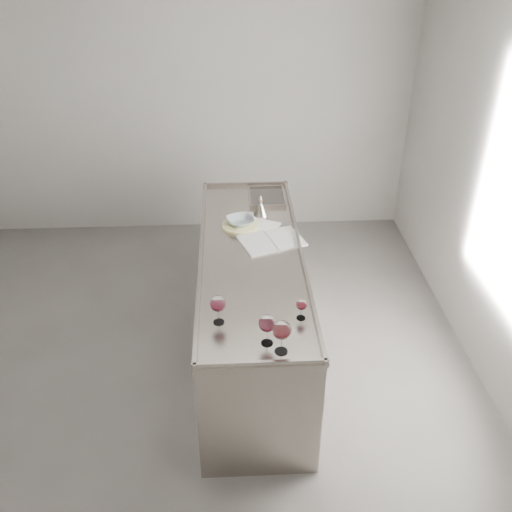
{
  "coord_description": "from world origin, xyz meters",
  "views": [
    {
      "loc": [
        0.35,
        -3.26,
        3.13
      ],
      "look_at": [
        0.53,
        0.14,
        1.02
      ],
      "focal_mm": 40.0,
      "sensor_mm": 36.0,
      "label": 1
    }
  ],
  "objects_px": {
    "wine_glass_middle": "(267,324)",
    "wine_glass_right": "(282,331)",
    "wine_glass_left": "(218,304)",
    "ceramic_bowl": "(240,221)",
    "notebook": "(272,241)",
    "counter": "(251,305)",
    "wine_funnel": "(261,209)",
    "wine_glass_small": "(301,305)"
  },
  "relations": [
    {
      "from": "wine_glass_small",
      "to": "ceramic_bowl",
      "type": "bearing_deg",
      "value": 105.87
    },
    {
      "from": "wine_glass_left",
      "to": "wine_glass_middle",
      "type": "bearing_deg",
      "value": -36.58
    },
    {
      "from": "counter",
      "to": "wine_glass_middle",
      "type": "distance_m",
      "value": 1.18
    },
    {
      "from": "wine_glass_middle",
      "to": "wine_glass_small",
      "type": "relative_size",
      "value": 1.43
    },
    {
      "from": "wine_glass_right",
      "to": "wine_glass_middle",
      "type": "bearing_deg",
      "value": 134.99
    },
    {
      "from": "wine_glass_middle",
      "to": "notebook",
      "type": "height_order",
      "value": "wine_glass_middle"
    },
    {
      "from": "counter",
      "to": "wine_glass_small",
      "type": "xyz_separation_m",
      "value": [
        0.27,
        -0.78,
        0.57
      ]
    },
    {
      "from": "wine_glass_middle",
      "to": "wine_funnel",
      "type": "distance_m",
      "value": 1.61
    },
    {
      "from": "wine_glass_middle",
      "to": "wine_glass_right",
      "type": "height_order",
      "value": "wine_glass_right"
    },
    {
      "from": "wine_glass_middle",
      "to": "wine_glass_right",
      "type": "xyz_separation_m",
      "value": [
        0.08,
        -0.08,
        0.01
      ]
    },
    {
      "from": "wine_glass_middle",
      "to": "wine_funnel",
      "type": "height_order",
      "value": "wine_glass_middle"
    },
    {
      "from": "counter",
      "to": "wine_glass_middle",
      "type": "relative_size",
      "value": 12.06
    },
    {
      "from": "wine_glass_small",
      "to": "wine_funnel",
      "type": "bearing_deg",
      "value": 97.04
    },
    {
      "from": "wine_glass_left",
      "to": "wine_glass_small",
      "type": "bearing_deg",
      "value": 1.91
    },
    {
      "from": "wine_glass_small",
      "to": "wine_glass_right",
      "type": "bearing_deg",
      "value": -116.26
    },
    {
      "from": "ceramic_bowl",
      "to": "wine_funnel",
      "type": "xyz_separation_m",
      "value": [
        0.17,
        0.18,
        0.01
      ]
    },
    {
      "from": "wine_glass_left",
      "to": "wine_glass_right",
      "type": "xyz_separation_m",
      "value": [
        0.36,
        -0.29,
        0.01
      ]
    },
    {
      "from": "wine_glass_small",
      "to": "wine_funnel",
      "type": "xyz_separation_m",
      "value": [
        -0.17,
        1.38,
        -0.04
      ]
    },
    {
      "from": "counter",
      "to": "notebook",
      "type": "height_order",
      "value": "counter"
    },
    {
      "from": "counter",
      "to": "wine_glass_middle",
      "type": "height_order",
      "value": "wine_glass_middle"
    },
    {
      "from": "wine_glass_middle",
      "to": "wine_glass_right",
      "type": "bearing_deg",
      "value": -45.01
    },
    {
      "from": "wine_glass_left",
      "to": "ceramic_bowl",
      "type": "bearing_deg",
      "value": 82.17
    },
    {
      "from": "ceramic_bowl",
      "to": "wine_glass_left",
      "type": "bearing_deg",
      "value": -97.83
    },
    {
      "from": "wine_glass_middle",
      "to": "wine_glass_small",
      "type": "bearing_deg",
      "value": 45.15
    },
    {
      "from": "notebook",
      "to": "wine_glass_small",
      "type": "bearing_deg",
      "value": -101.9
    },
    {
      "from": "wine_glass_left",
      "to": "ceramic_bowl",
      "type": "height_order",
      "value": "wine_glass_left"
    },
    {
      "from": "notebook",
      "to": "wine_funnel",
      "type": "xyz_separation_m",
      "value": [
        -0.06,
        0.44,
        0.05
      ]
    },
    {
      "from": "notebook",
      "to": "ceramic_bowl",
      "type": "relative_size",
      "value": 2.53
    },
    {
      "from": "wine_glass_small",
      "to": "notebook",
      "type": "xyz_separation_m",
      "value": [
        -0.11,
        0.95,
        -0.09
      ]
    },
    {
      "from": "wine_glass_right",
      "to": "wine_funnel",
      "type": "height_order",
      "value": "wine_glass_right"
    },
    {
      "from": "wine_glass_left",
      "to": "wine_glass_small",
      "type": "height_order",
      "value": "wine_glass_left"
    },
    {
      "from": "wine_glass_middle",
      "to": "notebook",
      "type": "xyz_separation_m",
      "value": [
        0.12,
        1.17,
        -0.14
      ]
    },
    {
      "from": "wine_glass_left",
      "to": "wine_glass_right",
      "type": "bearing_deg",
      "value": -38.55
    },
    {
      "from": "wine_glass_left",
      "to": "wine_glass_middle",
      "type": "distance_m",
      "value": 0.35
    },
    {
      "from": "wine_glass_middle",
      "to": "wine_glass_small",
      "type": "height_order",
      "value": "wine_glass_middle"
    },
    {
      "from": "wine_glass_right",
      "to": "wine_funnel",
      "type": "xyz_separation_m",
      "value": [
        -0.02,
        1.69,
        -0.1
      ]
    },
    {
      "from": "wine_glass_right",
      "to": "notebook",
      "type": "xyz_separation_m",
      "value": [
        0.04,
        1.25,
        -0.15
      ]
    },
    {
      "from": "counter",
      "to": "wine_glass_right",
      "type": "distance_m",
      "value": 1.25
    },
    {
      "from": "wine_glass_middle",
      "to": "ceramic_bowl",
      "type": "bearing_deg",
      "value": 94.63
    },
    {
      "from": "wine_glass_middle",
      "to": "wine_funnel",
      "type": "relative_size",
      "value": 1.1
    },
    {
      "from": "wine_glass_middle",
      "to": "ceramic_bowl",
      "type": "height_order",
      "value": "wine_glass_middle"
    },
    {
      "from": "wine_glass_small",
      "to": "notebook",
      "type": "distance_m",
      "value": 0.96
    }
  ]
}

